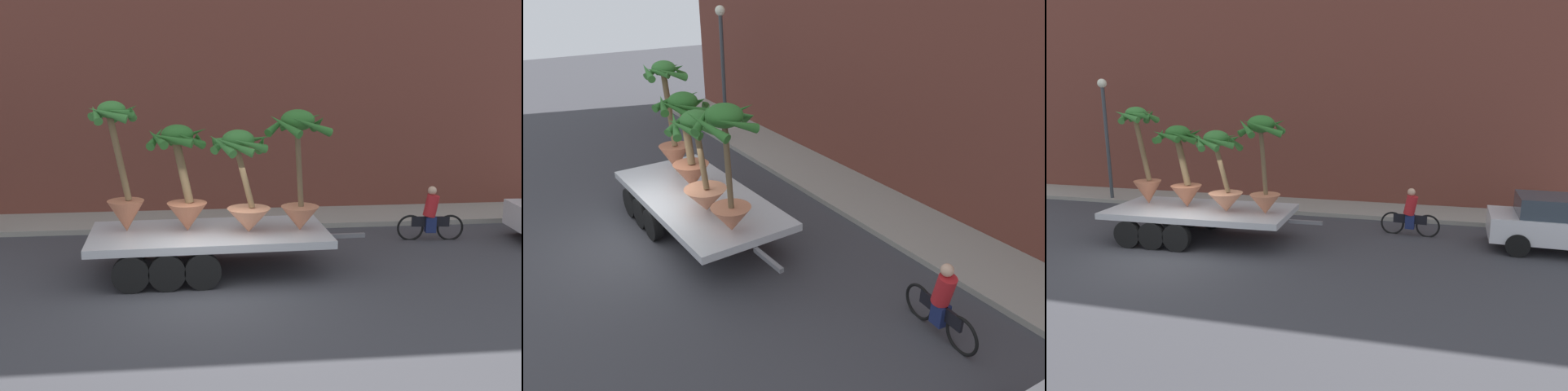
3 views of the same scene
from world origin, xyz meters
TOP-DOWN VIEW (x-y plane):
  - ground_plane at (0.00, 0.00)m, footprint 60.00×60.00m
  - sidewalk at (0.00, 6.10)m, footprint 24.00×2.20m
  - building_facade at (0.00, 7.80)m, footprint 24.00×1.20m
  - flatbed_trailer at (-0.11, 1.43)m, footprint 6.52×2.69m
  - potted_palm_rear at (2.20, 1.30)m, footprint 1.53×1.58m
  - potted_palm_middle at (0.94, 1.26)m, footprint 1.54×1.51m
  - potted_palm_front at (-1.86, 1.63)m, footprint 1.19×1.23m
  - potted_palm_extra at (-0.46, 1.51)m, footprint 1.49×1.49m
  - cyclist at (6.26, 3.47)m, footprint 1.84×0.38m

SIDE VIEW (x-z plane):
  - ground_plane at x=0.00m, z-range 0.00..0.00m
  - sidewalk at x=0.00m, z-range 0.00..0.15m
  - cyclist at x=6.26m, z-range -0.10..1.44m
  - flatbed_trailer at x=-0.11m, z-range 0.28..1.26m
  - potted_palm_middle at x=0.94m, z-range 0.95..3.32m
  - potted_palm_extra at x=-0.46m, z-range 0.97..3.45m
  - potted_palm_front at x=-1.86m, z-range 0.85..3.86m
  - potted_palm_rear at x=2.20m, z-range 1.04..3.85m
  - building_facade at x=0.00m, z-range 0.00..9.80m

